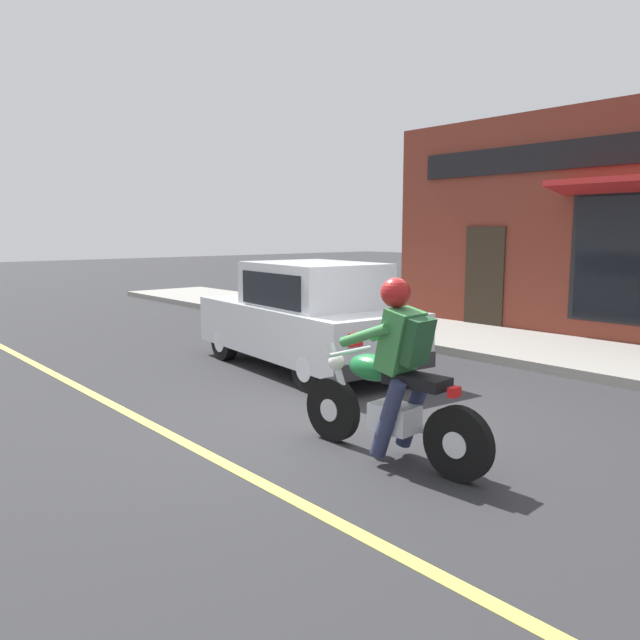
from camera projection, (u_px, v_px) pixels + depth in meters
name	position (u px, v px, depth m)	size (l,w,h in m)	color
ground_plane	(357.00, 419.00, 6.75)	(80.00, 80.00, 0.00)	#2B2B2D
sidewalk_curb	(428.00, 332.00, 12.09)	(2.60, 22.00, 0.14)	gray
lane_stripe	(89.00, 392.00, 7.84)	(0.12, 19.80, 0.01)	#D1C64C
storefront_building	(636.00, 225.00, 10.43)	(1.25, 9.96, 4.20)	maroon
motorcycle_with_rider	(393.00, 385.00, 5.45)	(0.59, 2.02, 1.62)	black
car_hatchback	(307.00, 317.00, 9.10)	(2.00, 3.92, 1.57)	black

